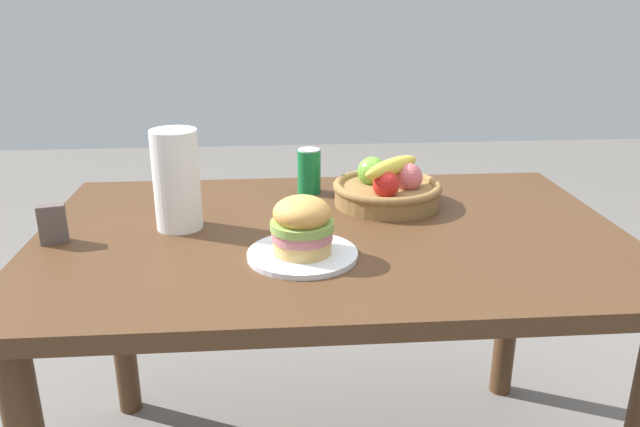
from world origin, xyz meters
name	(u,v)px	position (x,y,z in m)	size (l,w,h in m)	color
dining_table	(331,269)	(0.00, 0.00, 0.65)	(1.40, 0.90, 0.75)	#4C301C
plate	(302,254)	(-0.08, -0.15, 0.76)	(0.24, 0.24, 0.01)	white
sandwich	(302,225)	(-0.08, -0.15, 0.82)	(0.14, 0.14, 0.12)	#DBAD60
soda_can	(309,171)	(-0.03, 0.30, 0.81)	(0.07, 0.07, 0.13)	#147238
fruit_basket	(387,188)	(0.17, 0.18, 0.80)	(0.29, 0.29, 0.14)	olive
paper_towel_roll	(177,180)	(-0.36, 0.05, 0.87)	(0.11, 0.11, 0.24)	white
napkin_holder	(53,224)	(-0.64, -0.03, 0.80)	(0.06, 0.03, 0.09)	#594C47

